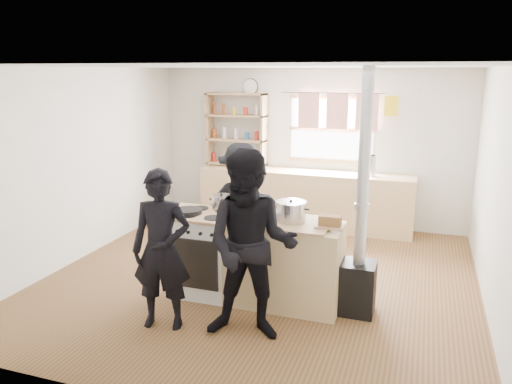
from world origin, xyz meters
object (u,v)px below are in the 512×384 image
at_px(skillet_greens, 188,211).
at_px(bread_board, 330,222).
at_px(flue_heater, 359,254).
at_px(person_near_left, 162,250).
at_px(roast_tray, 253,216).
at_px(stockpot_counter, 291,211).
at_px(thermos, 372,166).
at_px(stockpot_stove, 222,202).
at_px(person_far, 242,206).
at_px(cooking_island, 257,259).
at_px(person_near_right, 251,247).

bearing_deg(skillet_greens, bread_board, 0.32).
xyz_separation_m(flue_heater, person_near_left, (-1.77, -0.88, 0.14)).
relative_size(skillet_greens, bread_board, 1.07).
xyz_separation_m(roast_tray, stockpot_counter, (0.38, 0.09, 0.06)).
relative_size(thermos, roast_tray, 0.76).
bearing_deg(stockpot_stove, person_far, 89.20).
relative_size(cooking_island, stockpot_counter, 6.21).
xyz_separation_m(cooking_island, person_far, (-0.49, 0.84, 0.33)).
distance_m(flue_heater, person_near_left, 1.98).
distance_m(roast_tray, stockpot_counter, 0.40).
height_order(thermos, person_far, person_far).
relative_size(thermos, person_near_left, 0.20).
bearing_deg(stockpot_stove, thermos, 61.33).
xyz_separation_m(bread_board, person_far, (-1.28, 0.90, -0.18)).
distance_m(thermos, bread_board, 2.84).
bearing_deg(skillet_greens, person_far, 72.66).
bearing_deg(thermos, stockpot_counter, -101.09).
bearing_deg(skillet_greens, roast_tray, 0.16).
bearing_deg(flue_heater, stockpot_stove, 173.75).
bearing_deg(stockpot_stove, flue_heater, -6.25).
distance_m(stockpot_stove, person_near_left, 1.09).
xyz_separation_m(thermos, person_near_right, (-0.70, -3.52, -0.16)).
distance_m(bread_board, person_far, 1.57).
bearing_deg(skillet_greens, person_near_left, -83.50).
relative_size(stockpot_counter, person_near_left, 0.20).
bearing_deg(thermos, cooking_island, -107.93).
relative_size(cooking_island, stockpot_stove, 8.70).
distance_m(cooking_island, skillet_greens, 0.92).
bearing_deg(stockpot_stove, skillet_greens, -133.67).
height_order(cooking_island, skillet_greens, skillet_greens).
bearing_deg(skillet_greens, cooking_island, 5.26).
xyz_separation_m(person_near_left, person_near_right, (0.88, 0.08, 0.11)).
relative_size(cooking_island, bread_board, 7.03).
relative_size(skillet_greens, person_far, 0.19).
bearing_deg(bread_board, person_near_left, -152.31).
bearing_deg(stockpot_stove, roast_tray, -30.94).
bearing_deg(person_near_left, bread_board, 14.61).
bearing_deg(roast_tray, skillet_greens, -179.84).
xyz_separation_m(skillet_greens, roast_tray, (0.75, 0.00, 0.01)).
height_order(cooking_island, flue_heater, flue_heater).
height_order(thermos, person_near_left, person_near_left).
distance_m(stockpot_counter, person_near_right, 0.81).
distance_m(thermos, stockpot_stove, 2.91).
relative_size(skillet_greens, roast_tray, 0.74).
xyz_separation_m(skillet_greens, person_near_right, (0.97, -0.68, -0.06)).
relative_size(stockpot_counter, bread_board, 1.13).
bearing_deg(cooking_island, thermos, 72.07).
height_order(stockpot_counter, flue_heater, flue_heater).
xyz_separation_m(thermos, bread_board, (-0.11, -2.83, -0.07)).
bearing_deg(bread_board, cooking_island, 175.44).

